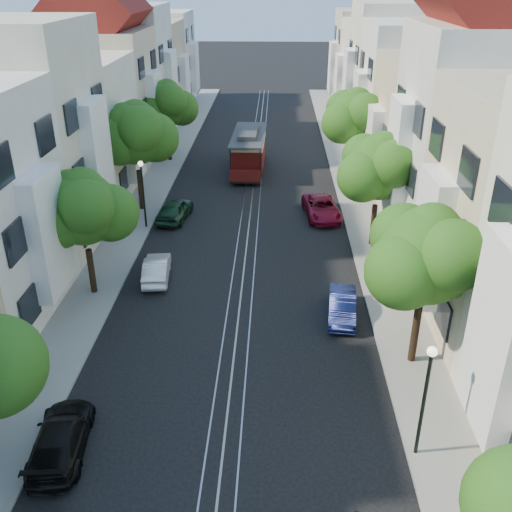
# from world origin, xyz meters

# --- Properties ---
(ground) EXTENTS (200.00, 200.00, 0.00)m
(ground) POSITION_xyz_m (0.00, 28.00, 0.00)
(ground) COLOR black
(ground) RESTS_ON ground
(sidewalk_east) EXTENTS (2.50, 80.00, 0.12)m
(sidewalk_east) POSITION_xyz_m (7.25, 28.00, 0.06)
(sidewalk_east) COLOR gray
(sidewalk_east) RESTS_ON ground
(sidewalk_west) EXTENTS (2.50, 80.00, 0.12)m
(sidewalk_west) POSITION_xyz_m (-7.25, 28.00, 0.06)
(sidewalk_west) COLOR gray
(sidewalk_west) RESTS_ON ground
(rail_left) EXTENTS (0.06, 80.00, 0.02)m
(rail_left) POSITION_xyz_m (-0.55, 28.00, 0.01)
(rail_left) COLOR gray
(rail_left) RESTS_ON ground
(rail_slot) EXTENTS (0.06, 80.00, 0.02)m
(rail_slot) POSITION_xyz_m (0.00, 28.00, 0.01)
(rail_slot) COLOR gray
(rail_slot) RESTS_ON ground
(rail_right) EXTENTS (0.06, 80.00, 0.02)m
(rail_right) POSITION_xyz_m (0.55, 28.00, 0.01)
(rail_right) COLOR gray
(rail_right) RESTS_ON ground
(lane_line) EXTENTS (0.08, 80.00, 0.01)m
(lane_line) POSITION_xyz_m (0.00, 28.00, 0.00)
(lane_line) COLOR tan
(lane_line) RESTS_ON ground
(townhouses_east) EXTENTS (7.75, 72.00, 12.00)m
(townhouses_east) POSITION_xyz_m (11.87, 27.91, 5.18)
(townhouses_east) COLOR beige
(townhouses_east) RESTS_ON ground
(townhouses_west) EXTENTS (7.75, 72.00, 11.76)m
(townhouses_west) POSITION_xyz_m (-11.87, 27.91, 5.08)
(townhouses_west) COLOR silver
(townhouses_west) RESTS_ON ground
(tree_e_b) EXTENTS (4.93, 4.08, 6.68)m
(tree_e_b) POSITION_xyz_m (7.26, 8.98, 4.73)
(tree_e_b) COLOR black
(tree_e_b) RESTS_ON ground
(tree_e_c) EXTENTS (4.84, 3.99, 6.52)m
(tree_e_c) POSITION_xyz_m (7.26, 19.98, 4.60)
(tree_e_c) COLOR black
(tree_e_c) RESTS_ON ground
(tree_e_d) EXTENTS (5.01, 4.16, 6.85)m
(tree_e_d) POSITION_xyz_m (7.26, 30.98, 4.87)
(tree_e_d) COLOR black
(tree_e_d) RESTS_ON ground
(tree_w_b) EXTENTS (4.72, 3.87, 6.27)m
(tree_w_b) POSITION_xyz_m (-7.14, 13.98, 4.40)
(tree_w_b) COLOR black
(tree_w_b) RESTS_ON ground
(tree_w_c) EXTENTS (5.13, 4.28, 7.09)m
(tree_w_c) POSITION_xyz_m (-7.14, 24.98, 5.07)
(tree_w_c) COLOR black
(tree_w_c) RESTS_ON ground
(tree_w_d) EXTENTS (4.84, 3.99, 6.52)m
(tree_w_d) POSITION_xyz_m (-7.14, 35.98, 4.60)
(tree_w_d) COLOR black
(tree_w_d) RESTS_ON ground
(lamp_east) EXTENTS (0.32, 0.32, 4.16)m
(lamp_east) POSITION_xyz_m (6.30, 4.00, 2.85)
(lamp_east) COLOR black
(lamp_east) RESTS_ON ground
(lamp_west) EXTENTS (0.32, 0.32, 4.16)m
(lamp_west) POSITION_xyz_m (-6.30, 22.00, 2.85)
(lamp_west) COLOR black
(lamp_west) RESTS_ON ground
(cable_car) EXTENTS (2.66, 7.89, 3.01)m
(cable_car) POSITION_xyz_m (-0.50, 33.53, 1.78)
(cable_car) COLOR black
(cable_car) RESTS_ON ground
(parked_car_e_mid) EXTENTS (1.52, 3.54, 1.13)m
(parked_car_e_mid) POSITION_xyz_m (4.73, 12.28, 0.57)
(parked_car_e_mid) COLOR #0E1546
(parked_car_e_mid) RESTS_ON ground
(parked_car_e_far) EXTENTS (2.55, 4.64, 1.23)m
(parked_car_e_far) POSITION_xyz_m (4.61, 24.23, 0.62)
(parked_car_e_far) COLOR maroon
(parked_car_e_far) RESTS_ON ground
(parked_car_w_near) EXTENTS (2.11, 4.23, 1.18)m
(parked_car_w_near) POSITION_xyz_m (-5.26, 3.75, 0.59)
(parked_car_w_near) COLOR black
(parked_car_w_near) RESTS_ON ground
(parked_car_w_mid) EXTENTS (1.57, 3.60, 1.15)m
(parked_car_w_mid) POSITION_xyz_m (-4.40, 15.62, 0.58)
(parked_car_w_mid) COLOR silver
(parked_car_w_mid) RESTS_ON ground
(parked_car_w_far) EXTENTS (2.11, 4.15, 1.35)m
(parked_car_w_far) POSITION_xyz_m (-4.75, 23.48, 0.68)
(parked_car_w_far) COLOR #153622
(parked_car_w_far) RESTS_ON ground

